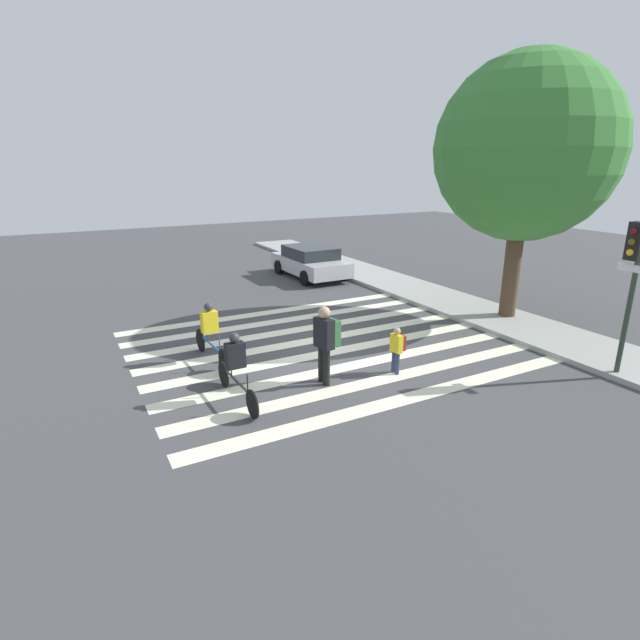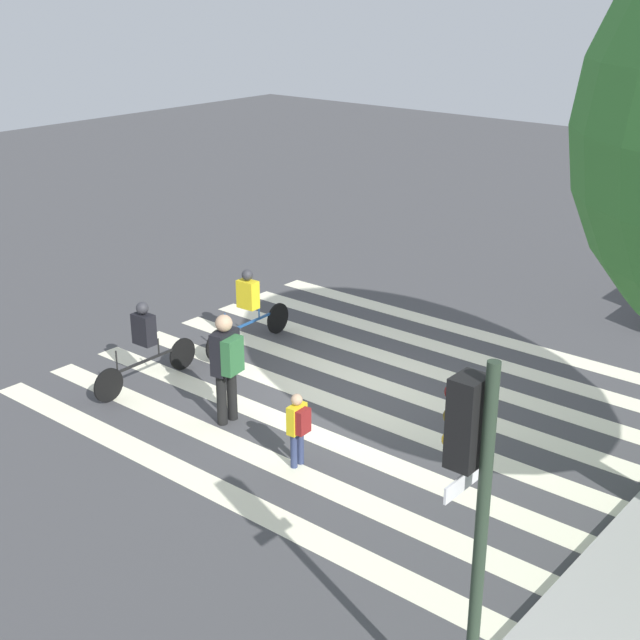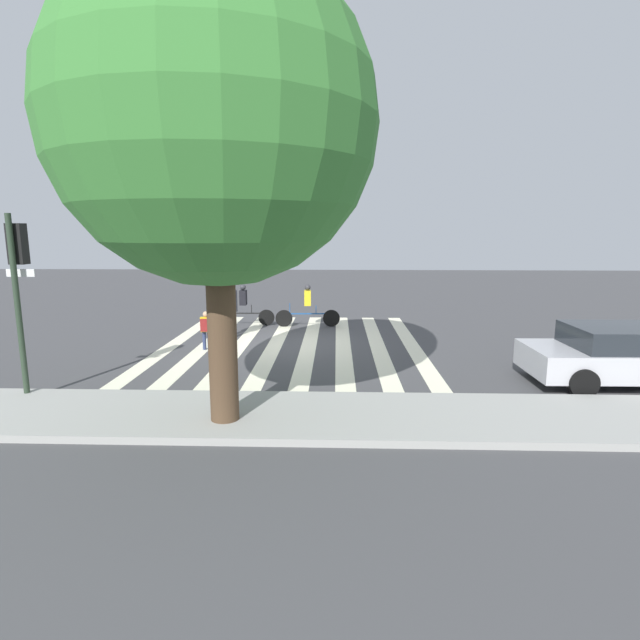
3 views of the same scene
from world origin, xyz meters
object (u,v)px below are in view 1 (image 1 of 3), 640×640
traffic_light (633,266)px  car_parked_silver_sedan (310,261)px  cyclist_near_curb (236,364)px  cyclist_far_lane (210,331)px  pedestrian_adult_yellow_jacket (326,339)px  street_tree (526,149)px  pedestrian_adult_tall_backpack (397,347)px

traffic_light → car_parked_silver_sedan: traffic_light is taller
cyclist_near_curb → cyclist_far_lane: bearing=174.7°
pedestrian_adult_yellow_jacket → car_parked_silver_sedan: size_ratio=0.44×
pedestrian_adult_yellow_jacket → car_parked_silver_sedan: bearing=-35.2°
street_tree → cyclist_near_curb: (1.46, -9.81, -4.45)m
pedestrian_adult_tall_backpack → cyclist_far_lane: size_ratio=0.49×
traffic_light → cyclist_near_curb: traffic_light is taller
street_tree → cyclist_near_curb: bearing=-81.5°
cyclist_near_curb → car_parked_silver_sedan: (-10.13, 7.00, -0.14)m
traffic_light → pedestrian_adult_tall_backpack: (-2.71, -4.39, -2.05)m
pedestrian_adult_yellow_jacket → cyclist_far_lane: size_ratio=0.78×
cyclist_near_curb → car_parked_silver_sedan: size_ratio=0.54×
pedestrian_adult_tall_backpack → cyclist_near_curb: bearing=80.4°
cyclist_far_lane → cyclist_near_curb: cyclist_far_lane is taller
cyclist_near_curb → pedestrian_adult_tall_backpack: bearing=82.6°
traffic_light → cyclist_far_lane: (-5.54, -8.17, -1.87)m
street_tree → pedestrian_adult_tall_backpack: 7.70m
pedestrian_adult_yellow_jacket → cyclist_far_lane: (-2.51, -1.98, -0.23)m
street_tree → cyclist_far_lane: 10.67m
pedestrian_adult_yellow_jacket → traffic_light: bearing=-125.9°
pedestrian_adult_yellow_jacket → street_tree: bearing=-88.4°
pedestrian_adult_yellow_jacket → pedestrian_adult_tall_backpack: bearing=-110.1°
cyclist_far_lane → pedestrian_adult_yellow_jacket: bearing=35.4°
street_tree → pedestrian_adult_tall_backpack: street_tree is taller
traffic_light → street_tree: street_tree is taller
traffic_light → cyclist_far_lane: bearing=-124.2°
street_tree → cyclist_near_curb: street_tree is taller
pedestrian_adult_yellow_jacket → pedestrian_adult_tall_backpack: (0.33, 1.79, -0.40)m
cyclist_near_curb → street_tree: bearing=96.9°
traffic_light → pedestrian_adult_tall_backpack: bearing=-121.6°
pedestrian_adult_yellow_jacket → pedestrian_adult_tall_backpack: size_ratio=1.58×
pedestrian_adult_yellow_jacket → cyclist_near_curb: size_ratio=0.80×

